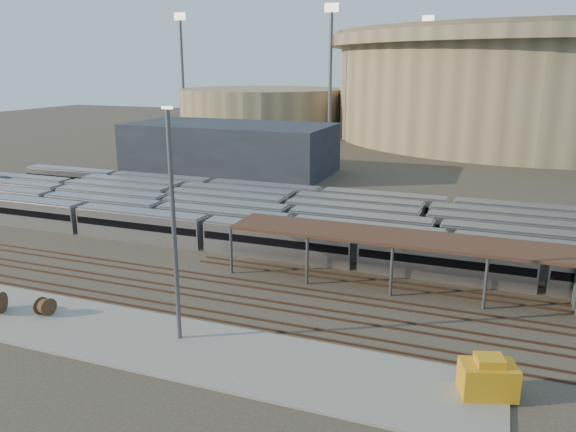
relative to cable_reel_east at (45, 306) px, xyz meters
The scene contains 14 objects.
ground 23.51m from the cable_reel_east, 37.74° to the left, with size 420.00×420.00×0.00m, color #383026.
apron 13.62m from the cable_reel_east, ahead, with size 50.00×9.00×0.20m, color gray.
subway_trains 36.61m from the cable_reel_east, 63.93° to the left, with size 130.62×23.90×3.60m.
inspection_shed 44.72m from the cable_reel_east, 24.37° to the left, with size 60.30×6.00×5.30m.
empty_tracks 20.83m from the cable_reel_east, 26.79° to the left, with size 170.00×9.62×0.18m.
stadium 161.16m from the cable_reel_east, 74.24° to the left, with size 124.00×124.00×32.50m.
secondary_arena 150.32m from the cable_reel_east, 106.01° to the left, with size 56.00×56.00×14.00m, color gray.
service_building 71.41m from the cable_reel_east, 103.32° to the left, with size 42.00×20.00×10.00m, color #1E232D.
floodlight_0 126.44m from the cable_reel_east, 95.25° to the left, with size 4.00×1.00×38.40m.
floodlight_1 151.18m from the cable_reel_east, 116.30° to the left, with size 4.00×1.00×38.40m.
floodlight_3 175.69m from the cable_reel_east, 87.18° to the left, with size 4.00×1.00×38.40m.
cable_reel_east is the anchor object (origin of this frame).
yard_light_pole 15.94m from the cable_reel_east, ahead, with size 0.81×0.36×18.55m.
yellow_equipment 37.09m from the cable_reel_east, ahead, with size 3.61×2.26×2.26m, color #C28512.
Camera 1 is at (17.91, -49.52, 21.64)m, focal length 35.00 mm.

